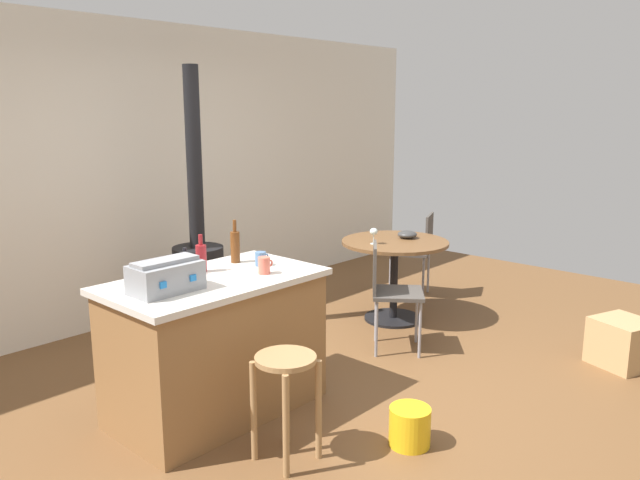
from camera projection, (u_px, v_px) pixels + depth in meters
The scene contains 18 objects.
ground_plane at pixel (332, 395), 4.28m from camera, with size 8.80×8.80×0.00m, color brown.
back_wall at pixel (129, 174), 5.62m from camera, with size 8.00×0.10×2.70m, color silver.
kitchen_island at pixel (216, 345), 3.98m from camera, with size 1.36×0.78×0.90m.
wooden_stool at pixel (286, 383), 3.42m from camera, with size 0.34×0.34×0.61m.
dining_table at pixel (394, 260), 5.70m from camera, with size 0.97×0.97×0.75m.
folding_chair_near at pixel (417, 248), 6.44m from camera, with size 0.53×0.53×0.87m.
folding_chair_far at pixel (389, 287), 5.00m from camera, with size 0.56×0.56×0.88m.
wood_stove at pixel (199, 269), 5.42m from camera, with size 0.44×0.45×2.29m.
toolbox at pixel (166, 276), 3.57m from camera, with size 0.40×0.25×0.19m.
bottle_0 at pixel (235, 246), 4.25m from camera, with size 0.06×0.06×0.30m.
bottle_1 at pixel (185, 265), 3.92m from camera, with size 0.07×0.07×0.18m.
bottle_2 at pixel (201, 258), 4.01m from camera, with size 0.07×0.07×0.25m.
cup_0 at pixel (261, 259), 4.17m from camera, with size 0.11×0.07×0.10m.
cup_1 at pixel (264, 265), 3.97m from camera, with size 0.11×0.08×0.11m.
wine_glass at pixel (374, 232), 5.51m from camera, with size 0.07×0.07×0.14m.
serving_bowl at pixel (407, 234), 5.77m from camera, with size 0.18×0.18×0.07m, color #383838.
cardboard_box at pixel (623, 343), 4.75m from camera, with size 0.39×0.39×0.36m, color tan.
plastic_bucket at pixel (410, 426), 3.63m from camera, with size 0.24×0.24×0.23m, color yellow.
Camera 1 is at (-2.98, -2.62, 1.94)m, focal length 34.97 mm.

